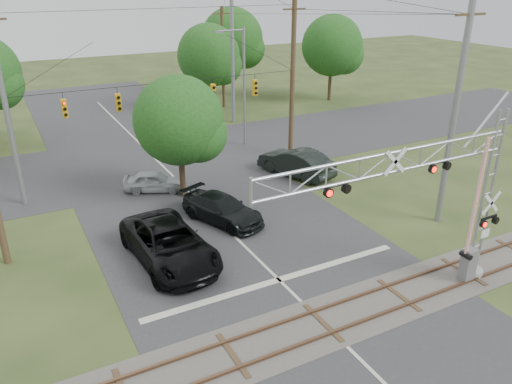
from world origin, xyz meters
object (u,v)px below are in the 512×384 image
pickup_black (169,244)px  sedan_silver (154,181)px  crossing_gantry (431,194)px  car_dark (222,209)px  traffic_signal_span (181,93)px  streetlight (242,82)px

pickup_black → sedan_silver: (1.95, 8.80, -0.28)m
crossing_gantry → car_dark: bearing=112.7°
crossing_gantry → sedan_silver: size_ratio=3.13×
traffic_signal_span → pickup_black: (-4.76, -10.57, -4.78)m
pickup_black → sedan_silver: bearing=73.9°
car_dark → pickup_black: bearing=-167.7°
crossing_gantry → traffic_signal_span: (-3.69, 18.37, 0.84)m
streetlight → traffic_signal_span: bearing=-147.6°
streetlight → sedan_silver: bearing=-147.7°
traffic_signal_span → sedan_silver: (-2.81, -1.77, -5.07)m
traffic_signal_span → sedan_silver: traffic_signal_span is taller
streetlight → pickup_black: bearing=-127.5°
traffic_signal_span → pickup_black: traffic_signal_span is taller
traffic_signal_span → streetlight: (6.50, 4.12, -0.54)m
sedan_silver → traffic_signal_span: bearing=-31.6°
car_dark → sedan_silver: bearing=87.1°
car_dark → streetlight: bearing=36.8°
pickup_black → traffic_signal_span: bearing=62.1°
crossing_gantry → traffic_signal_span: size_ratio=0.63×
crossing_gantry → streetlight: (2.81, 22.49, 0.30)m
crossing_gantry → streetlight: streetlight is taller
pickup_black → streetlight: bearing=48.9°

